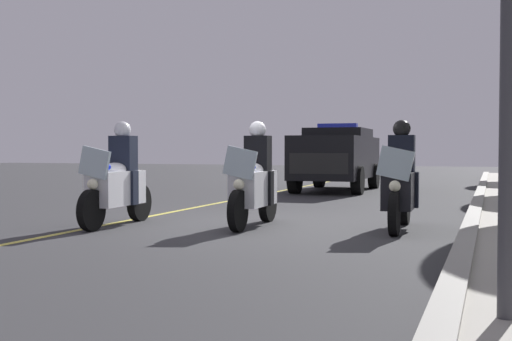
% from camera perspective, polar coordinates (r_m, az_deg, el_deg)
% --- Properties ---
extents(ground_plane, '(80.00, 80.00, 0.00)m').
position_cam_1_polar(ground_plane, '(10.78, -0.16, -4.80)').
color(ground_plane, '#333335').
extents(curb_strip, '(48.00, 0.24, 0.15)m').
position_cam_1_polar(curb_strip, '(10.10, 18.45, -4.91)').
color(curb_strip, '#9E9B93').
rests_on(curb_strip, ground).
extents(lane_stripe_center, '(48.00, 0.12, 0.01)m').
position_cam_1_polar(lane_stripe_center, '(11.76, -10.69, -4.25)').
color(lane_stripe_center, '#E0D14C').
rests_on(lane_stripe_center, ground).
extents(police_motorcycle_lead_left, '(2.14, 0.58, 1.72)m').
position_cam_1_polar(police_motorcycle_lead_left, '(10.80, -12.19, -1.11)').
color(police_motorcycle_lead_left, black).
rests_on(police_motorcycle_lead_left, ground).
extents(police_motorcycle_lead_right, '(2.14, 0.58, 1.72)m').
position_cam_1_polar(police_motorcycle_lead_right, '(10.46, -0.17, -1.16)').
color(police_motorcycle_lead_right, black).
rests_on(police_motorcycle_lead_right, ground).
extents(police_motorcycle_trailing, '(2.14, 0.58, 1.72)m').
position_cam_1_polar(police_motorcycle_trailing, '(10.26, 12.65, -1.26)').
color(police_motorcycle_trailing, black).
rests_on(police_motorcycle_trailing, ground).
extents(police_suv, '(4.96, 2.19, 2.05)m').
position_cam_1_polar(police_suv, '(19.73, 7.18, 1.30)').
color(police_suv, black).
rests_on(police_suv, ground).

